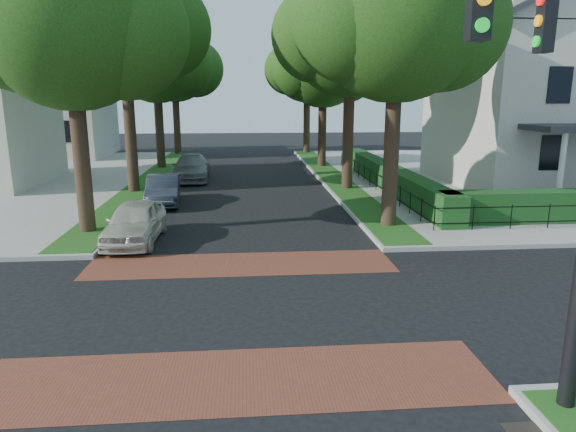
% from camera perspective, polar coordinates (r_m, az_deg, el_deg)
% --- Properties ---
extents(ground, '(120.00, 120.00, 0.00)m').
position_cam_1_polar(ground, '(12.35, -5.31, -10.06)').
color(ground, black).
rests_on(ground, ground).
extents(sidewalk_ne, '(30.00, 30.00, 0.15)m').
position_cam_1_polar(sidewalk_ne, '(36.30, 27.51, 4.08)').
color(sidewalk_ne, gray).
rests_on(sidewalk_ne, ground).
extents(crosswalk_far, '(9.00, 2.20, 0.01)m').
position_cam_1_polar(crosswalk_far, '(15.34, -5.23, -5.34)').
color(crosswalk_far, brown).
rests_on(crosswalk_far, ground).
extents(crosswalk_near, '(9.00, 2.20, 0.01)m').
position_cam_1_polar(crosswalk_near, '(9.49, -5.44, -17.64)').
color(crosswalk_near, brown).
rests_on(crosswalk_near, ground).
extents(storm_drain, '(0.65, 0.45, 0.01)m').
position_cam_1_polar(storm_drain, '(8.99, 25.20, -20.86)').
color(storm_drain, black).
rests_on(storm_drain, ground).
extents(grass_strip_ne, '(1.60, 29.80, 0.02)m').
position_cam_1_polar(grass_strip_ne, '(31.25, 4.90, 4.45)').
color(grass_strip_ne, '#1C4714').
rests_on(grass_strip_ne, sidewalk_ne).
extents(grass_strip_nw, '(1.60, 29.80, 0.02)m').
position_cam_1_polar(grass_strip_nw, '(31.32, -15.03, 4.06)').
color(grass_strip_nw, '#1C4714').
rests_on(grass_strip_nw, sidewalk_nw).
extents(tree_right_near, '(7.75, 6.67, 10.66)m').
position_cam_1_polar(tree_right_near, '(19.57, 12.19, 21.00)').
color(tree_right_near, black).
rests_on(tree_right_near, sidewalk_ne).
extents(tree_right_mid, '(8.25, 7.09, 11.22)m').
position_cam_1_polar(tree_right_mid, '(27.34, 7.13, 19.62)').
color(tree_right_mid, black).
rests_on(tree_right_mid, sidewalk_ne).
extents(tree_right_far, '(7.25, 6.23, 9.74)m').
position_cam_1_polar(tree_right_far, '(36.05, 4.03, 16.36)').
color(tree_right_far, black).
rests_on(tree_right_far, sidewalk_ne).
extents(tree_right_back, '(7.50, 6.45, 10.20)m').
position_cam_1_polar(tree_right_back, '(44.98, 2.24, 16.19)').
color(tree_right_back, black).
rests_on(tree_right_back, sidewalk_ne).
extents(tree_left_near, '(7.50, 6.45, 10.20)m').
position_cam_1_polar(tree_left_near, '(19.55, -22.65, 19.27)').
color(tree_left_near, black).
rests_on(tree_left_near, sidewalk_nw).
extents(tree_left_mid, '(8.00, 6.88, 11.48)m').
position_cam_1_polar(tree_left_mid, '(27.40, -17.55, 19.88)').
color(tree_left_mid, black).
rests_on(tree_left_mid, sidewalk_nw).
extents(tree_left_far, '(7.00, 6.02, 9.86)m').
position_cam_1_polar(tree_left_far, '(36.08, -14.26, 16.34)').
color(tree_left_far, black).
rests_on(tree_left_far, sidewalk_nw).
extents(tree_left_back, '(7.75, 6.66, 10.44)m').
position_cam_1_polar(tree_left_back, '(45.01, -12.38, 16.09)').
color(tree_left_back, black).
rests_on(tree_left_back, sidewalk_nw).
extents(hedge_main_road, '(1.00, 18.00, 1.20)m').
position_cam_1_polar(hedge_main_road, '(27.71, 11.05, 4.37)').
color(hedge_main_road, '#153D16').
rests_on(hedge_main_road, sidewalk_ne).
extents(fence_main_road, '(0.06, 18.00, 0.90)m').
position_cam_1_polar(fence_main_road, '(27.53, 9.43, 4.07)').
color(fence_main_road, black).
rests_on(fence_main_road, sidewalk_ne).
extents(house_victorian, '(13.00, 13.05, 12.48)m').
position_cam_1_polar(house_victorian, '(32.33, 28.50, 13.66)').
color(house_victorian, beige).
rests_on(house_victorian, sidewalk_ne).
extents(house_left_far, '(10.00, 9.00, 10.14)m').
position_cam_1_polar(house_left_far, '(46.10, -25.26, 12.14)').
color(house_left_far, beige).
rests_on(house_left_far, sidewalk_nw).
extents(parked_car_front, '(1.75, 4.14, 1.40)m').
position_cam_1_polar(parked_car_front, '(18.18, -16.65, -0.63)').
color(parked_car_front, beige).
rests_on(parked_car_front, ground).
extents(parked_car_middle, '(1.79, 4.17, 1.34)m').
position_cam_1_polar(parked_car_middle, '(24.25, -13.69, 2.82)').
color(parked_car_middle, '#202630').
rests_on(parked_car_middle, ground).
extents(parked_car_rear, '(2.25, 5.20, 1.49)m').
position_cam_1_polar(parked_car_rear, '(31.11, -10.72, 5.31)').
color(parked_car_rear, slate).
rests_on(parked_car_rear, ground).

